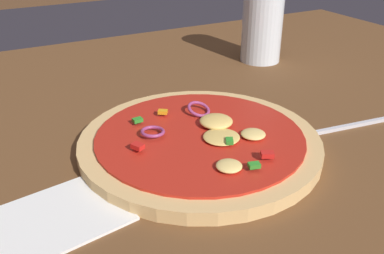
# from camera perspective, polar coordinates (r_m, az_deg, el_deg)

# --- Properties ---
(dining_table) EXTENTS (1.38, 1.06, 0.03)m
(dining_table) POSITION_cam_1_polar(r_m,az_deg,el_deg) (0.55, 1.96, -3.28)
(dining_table) COLOR brown
(dining_table) RESTS_ON ground
(pizza) EXTENTS (0.29, 0.29, 0.03)m
(pizza) POSITION_cam_1_polar(r_m,az_deg,el_deg) (0.52, 1.11, -1.90)
(pizza) COLOR tan
(pizza) RESTS_ON dining_table
(fork) EXTENTS (0.18, 0.03, 0.01)m
(fork) POSITION_cam_1_polar(r_m,az_deg,el_deg) (0.59, 17.96, -0.38)
(fork) COLOR silver
(fork) RESTS_ON dining_table
(beer_glass) EXTENTS (0.08, 0.08, 0.14)m
(beer_glass) POSITION_cam_1_polar(r_m,az_deg,el_deg) (0.83, 9.32, 13.03)
(beer_glass) COLOR silver
(beer_glass) RESTS_ON dining_table
(napkin) EXTENTS (0.17, 0.12, 0.00)m
(napkin) POSITION_cam_1_polar(r_m,az_deg,el_deg) (0.43, -19.42, -12.04)
(napkin) COLOR white
(napkin) RESTS_ON dining_table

